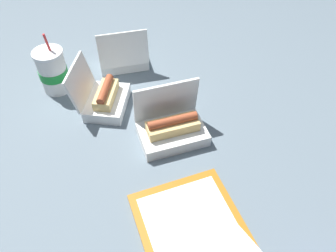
# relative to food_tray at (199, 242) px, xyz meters

# --- Properties ---
(ground_plane) EXTENTS (3.20, 3.20, 0.00)m
(ground_plane) POSITION_rel_food_tray_xyz_m (0.33, 0.02, -0.01)
(ground_plane) COLOR slate
(food_tray) EXTENTS (0.40, 0.31, 0.01)m
(food_tray) POSITION_rel_food_tray_xyz_m (0.00, 0.00, 0.00)
(food_tray) COLOR #A56619
(food_tray) RESTS_ON ground_plane
(clamshell_hotdog_back) EXTENTS (0.16, 0.22, 0.17)m
(clamshell_hotdog_back) POSITION_rel_food_tray_xyz_m (0.36, -0.01, 0.03)
(clamshell_hotdog_back) COLOR white
(clamshell_hotdog_back) RESTS_ON ground_plane
(clamshell_sandwich_left) EXTENTS (0.15, 0.19, 0.17)m
(clamshell_sandwich_left) POSITION_rel_food_tray_xyz_m (0.77, 0.09, 0.04)
(clamshell_sandwich_left) COLOR white
(clamshell_sandwich_left) RESTS_ON ground_plane
(clamshell_hotdog_center) EXTENTS (0.22, 0.21, 0.16)m
(clamshell_hotdog_center) POSITION_rel_food_tray_xyz_m (0.54, 0.19, 0.03)
(clamshell_hotdog_center) COLOR white
(clamshell_hotdog_center) RESTS_ON ground_plane
(soda_cup_left) EXTENTS (0.10, 0.10, 0.22)m
(soda_cup_left) POSITION_rel_food_tray_xyz_m (0.68, 0.35, 0.07)
(soda_cup_left) COLOR white
(soda_cup_left) RESTS_ON ground_plane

